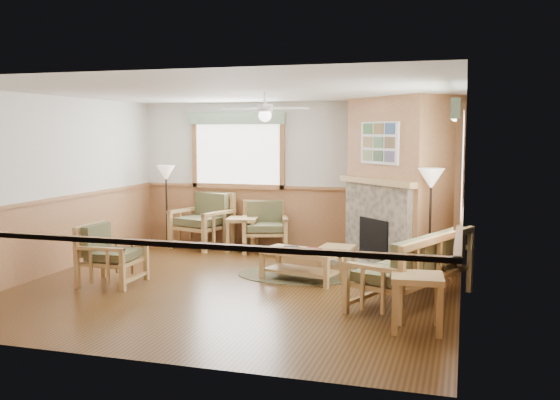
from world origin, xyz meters
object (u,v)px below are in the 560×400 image
(coffee_table, at_px, (301,265))
(floor_lamp_right, at_px, (430,225))
(armchair_back_right, at_px, (265,227))
(end_table_chairs, at_px, (242,234))
(armchair_back_left, at_px, (202,221))
(floor_lamp_left, at_px, (167,206))
(armchair_left, at_px, (112,254))
(footstool, at_px, (337,260))
(sofa, at_px, (412,267))
(end_table_sofa, at_px, (417,303))

(coffee_table, height_order, floor_lamp_right, floor_lamp_right)
(coffee_table, bearing_deg, armchair_back_right, 134.63)
(coffee_table, relative_size, end_table_chairs, 1.88)
(armchair_back_left, height_order, floor_lamp_left, floor_lamp_left)
(armchair_left, distance_m, end_table_chairs, 3.06)
(footstool, relative_size, floor_lamp_right, 0.29)
(end_table_chairs, height_order, floor_lamp_left, floor_lamp_left)
(sofa, xyz_separation_m, armchair_back_right, (-2.84, 2.74, -0.00))
(armchair_back_right, relative_size, floor_lamp_left, 0.58)
(armchair_back_left, relative_size, floor_lamp_right, 0.62)
(armchair_back_left, distance_m, floor_lamp_right, 4.51)
(sofa, bearing_deg, armchair_back_right, -110.82)
(coffee_table, distance_m, footstool, 0.74)
(sofa, bearing_deg, armchair_back_left, -100.76)
(armchair_left, height_order, footstool, armchair_left)
(floor_lamp_right, bearing_deg, end_table_sofa, -90.00)
(armchair_back_left, xyz_separation_m, armchair_left, (-0.07, -2.98, -0.08))
(floor_lamp_right, bearing_deg, footstool, 173.96)
(armchair_left, bearing_deg, end_table_chairs, -18.75)
(footstool, bearing_deg, floor_lamp_right, -6.04)
(coffee_table, relative_size, footstool, 2.33)
(armchair_left, xyz_separation_m, floor_lamp_left, (-0.61, 2.91, 0.34))
(end_table_chairs, bearing_deg, armchair_back_left, 176.03)
(armchair_left, height_order, end_table_sofa, armchair_left)
(armchair_back_right, height_order, end_table_sofa, armchair_back_right)
(armchair_back_right, bearing_deg, floor_lamp_right, -45.74)
(footstool, bearing_deg, sofa, -47.47)
(armchair_back_left, bearing_deg, floor_lamp_left, -156.80)
(armchair_back_right, relative_size, end_table_sofa, 1.45)
(coffee_table, bearing_deg, sofa, -10.26)
(sofa, height_order, coffee_table, sofa)
(armchair_left, xyz_separation_m, floor_lamp_right, (4.29, 1.44, 0.40))
(coffee_table, distance_m, floor_lamp_left, 3.72)
(sofa, distance_m, armchair_left, 4.15)
(sofa, height_order, armchair_back_left, armchair_back_left)
(sofa, xyz_separation_m, armchair_back_left, (-4.08, 2.74, 0.06))
(armchair_left, xyz_separation_m, end_table_chairs, (0.89, 2.92, -0.13))
(end_table_sofa, height_order, floor_lamp_right, floor_lamp_right)
(armchair_back_left, relative_size, footstool, 2.10)
(end_table_chairs, bearing_deg, coffee_table, -50.38)
(footstool, relative_size, floor_lamp_left, 0.31)
(coffee_table, height_order, end_table_sofa, end_table_sofa)
(end_table_sofa, bearing_deg, armchair_left, 168.23)
(armchair_back_right, distance_m, end_table_chairs, 0.44)
(end_table_sofa, distance_m, floor_lamp_right, 2.39)
(sofa, relative_size, armchair_back_right, 2.19)
(armchair_back_left, height_order, floor_lamp_right, floor_lamp_right)
(armchair_left, relative_size, coffee_table, 0.76)
(armchair_back_left, xyz_separation_m, end_table_sofa, (4.22, -3.87, -0.20))
(armchair_back_left, relative_size, coffee_table, 0.90)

